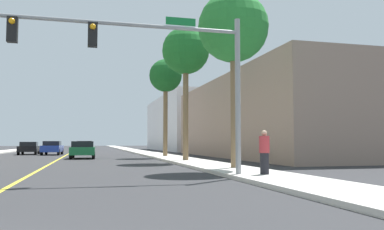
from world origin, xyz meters
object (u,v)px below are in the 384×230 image
object	(u,v)px
car_black	(29,148)
car_white	(84,148)
pedestrian	(264,152)
car_green	(83,149)
palm_mid	(186,52)
car_blue	(52,148)
traffic_signal_mast	(143,54)
palm_near	(233,28)
palm_far	(166,77)

from	to	relation	value
car_black	car_white	size ratio (longest dim) A/B	1.16
car_black	pedestrian	size ratio (longest dim) A/B	2.81
car_green	pedestrian	size ratio (longest dim) A/B	2.55
car_black	car_white	distance (m)	5.84
palm_mid	car_blue	xyz separation A→B (m)	(-9.78, 17.74, -6.51)
palm_mid	car_white	bearing A→B (deg)	110.17
pedestrian	traffic_signal_mast	bearing A→B (deg)	78.58
pedestrian	palm_mid	bearing A→B (deg)	-5.83
palm_mid	traffic_signal_mast	bearing A→B (deg)	-110.58
car_white	palm_near	bearing A→B (deg)	-77.25
palm_near	car_green	world-z (taller)	palm_near
car_blue	car_green	bearing A→B (deg)	-69.74
palm_far	car_white	xyz separation A→B (m)	(-6.77, 10.15, -6.11)
car_green	car_black	bearing A→B (deg)	116.49
palm_near	palm_mid	size ratio (longest dim) A/B	0.94
car_blue	pedestrian	xyz separation A→B (m)	(9.91, -29.53, 0.21)
car_black	car_white	bearing A→B (deg)	-17.42
palm_near	car_green	size ratio (longest dim) A/B	2.01
car_white	pedestrian	distance (m)	30.63
car_blue	car_green	world-z (taller)	car_blue
car_black	car_white	xyz separation A→B (m)	(5.62, -1.58, 0.03)
car_black	car_green	xyz separation A→B (m)	(5.68, -11.97, 0.03)
palm_near	car_green	distance (m)	18.11
car_black	palm_near	bearing A→B (deg)	-67.09
palm_far	car_black	distance (m)	18.13
car_blue	pedestrian	world-z (taller)	pedestrian
traffic_signal_mast	palm_far	xyz separation A→B (m)	(4.41, 19.34, 2.43)
traffic_signal_mast	car_black	xyz separation A→B (m)	(-7.98, 31.07, -3.71)
car_white	car_green	distance (m)	10.39
palm_far	car_green	xyz separation A→B (m)	(-6.71, -0.24, -6.12)
car_green	car_blue	bearing A→B (deg)	108.74
palm_mid	car_green	world-z (taller)	palm_mid
palm_far	pedestrian	bearing A→B (deg)	-89.99
car_white	car_green	xyz separation A→B (m)	(0.06, -10.39, -0.01)
traffic_signal_mast	car_green	size ratio (longest dim) A/B	2.70
palm_near	car_blue	size ratio (longest dim) A/B	2.00
pedestrian	palm_near	bearing A→B (deg)	-10.38
palm_near	pedestrian	world-z (taller)	palm_near
car_blue	palm_near	bearing A→B (deg)	-65.76
car_green	car_white	bearing A→B (deg)	91.42
palm_near	palm_far	bearing A→B (deg)	90.96
palm_mid	pedestrian	distance (m)	13.37
car_green	traffic_signal_mast	bearing A→B (deg)	-82.02
traffic_signal_mast	palm_mid	xyz separation A→B (m)	(4.28, 11.41, 2.83)
car_blue	car_white	xyz separation A→B (m)	(3.14, 0.34, 0.01)
car_black	pedestrian	xyz separation A→B (m)	(12.39, -31.45, 0.24)
palm_far	palm_mid	bearing A→B (deg)	-90.91
palm_far	car_black	size ratio (longest dim) A/B	1.84
car_black	car_blue	world-z (taller)	car_blue
palm_mid	car_black	distance (m)	24.08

